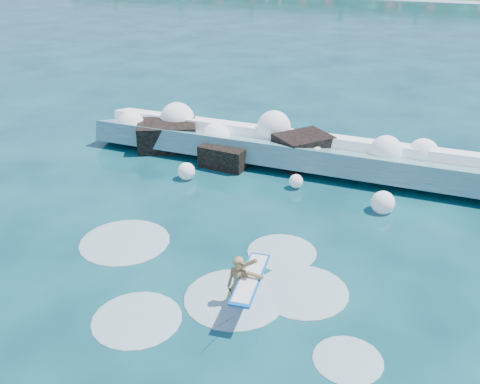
{
  "coord_description": "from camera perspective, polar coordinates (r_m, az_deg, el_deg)",
  "views": [
    {
      "loc": [
        6.75,
        -11.22,
        8.14
      ],
      "look_at": [
        1.5,
        2.0,
        1.2
      ],
      "focal_mm": 40.0,
      "sensor_mm": 36.0,
      "label": 1
    }
  ],
  "objects": [
    {
      "name": "rock_cluster",
      "position": [
        21.38,
        -1.59,
        4.89
      ],
      "size": [
        8.39,
        3.22,
        1.38
      ],
      "color": "black",
      "rests_on": "ground"
    },
    {
      "name": "surfer_with_board",
      "position": [
        12.89,
        0.13,
        -9.87
      ],
      "size": [
        0.95,
        2.81,
        1.58
      ],
      "color": "#9F794A",
      "rests_on": "ground"
    },
    {
      "name": "surf_foam",
      "position": [
        14.1,
        -3.05,
        -9.27
      ],
      "size": [
        9.1,
        6.1,
        0.13
      ],
      "color": "silver",
      "rests_on": "ground"
    },
    {
      "name": "breaking_wave",
      "position": [
        20.84,
        5.98,
        4.35
      ],
      "size": [
        16.52,
        2.64,
        1.42
      ],
      "color": "teal",
      "rests_on": "ground"
    },
    {
      "name": "wave_spray",
      "position": [
        20.94,
        3.77,
        5.69
      ],
      "size": [
        15.47,
        4.5,
        1.89
      ],
      "color": "white",
      "rests_on": "ground"
    },
    {
      "name": "ground",
      "position": [
        15.41,
        -8.0,
        -6.15
      ],
      "size": [
        200.0,
        200.0,
        0.0
      ],
      "primitive_type": "plane",
      "color": "#072E3D",
      "rests_on": "ground"
    }
  ]
}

